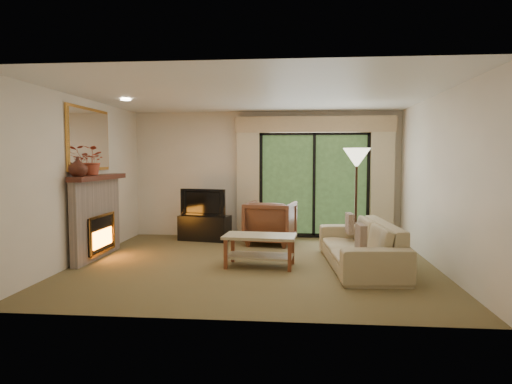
# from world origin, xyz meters

# --- Properties ---
(floor) EXTENTS (5.50, 5.50, 0.00)m
(floor) POSITION_xyz_m (0.00, 0.00, 0.00)
(floor) COLOR brown
(floor) RESTS_ON ground
(ceiling) EXTENTS (5.50, 5.50, 0.00)m
(ceiling) POSITION_xyz_m (0.00, 0.00, 2.60)
(ceiling) COLOR white
(ceiling) RESTS_ON ground
(wall_back) EXTENTS (5.00, 0.00, 5.00)m
(wall_back) POSITION_xyz_m (0.00, 2.50, 1.30)
(wall_back) COLOR beige
(wall_back) RESTS_ON ground
(wall_front) EXTENTS (5.00, 0.00, 5.00)m
(wall_front) POSITION_xyz_m (0.00, -2.50, 1.30)
(wall_front) COLOR beige
(wall_front) RESTS_ON ground
(wall_left) EXTENTS (0.00, 5.00, 5.00)m
(wall_left) POSITION_xyz_m (-2.75, 0.00, 1.30)
(wall_left) COLOR beige
(wall_left) RESTS_ON ground
(wall_right) EXTENTS (0.00, 5.00, 5.00)m
(wall_right) POSITION_xyz_m (2.75, 0.00, 1.30)
(wall_right) COLOR beige
(wall_right) RESTS_ON ground
(fireplace) EXTENTS (0.24, 1.70, 1.37)m
(fireplace) POSITION_xyz_m (-2.63, 0.20, 0.69)
(fireplace) COLOR gray
(fireplace) RESTS_ON floor
(mirror) EXTENTS (0.07, 1.45, 1.02)m
(mirror) POSITION_xyz_m (-2.71, 0.20, 1.95)
(mirror) COLOR gold
(mirror) RESTS_ON wall_left
(sliding_door) EXTENTS (2.26, 0.10, 2.16)m
(sliding_door) POSITION_xyz_m (1.00, 2.45, 1.10)
(sliding_door) COLOR black
(sliding_door) RESTS_ON floor
(curtain_left) EXTENTS (0.45, 0.18, 2.35)m
(curtain_left) POSITION_xyz_m (-0.35, 2.34, 1.20)
(curtain_left) COLOR #C7B48F
(curtain_left) RESTS_ON floor
(curtain_right) EXTENTS (0.45, 0.18, 2.35)m
(curtain_right) POSITION_xyz_m (2.35, 2.34, 1.20)
(curtain_right) COLOR #C7B48F
(curtain_right) RESTS_ON floor
(cornice) EXTENTS (3.20, 0.24, 0.32)m
(cornice) POSITION_xyz_m (1.00, 2.36, 2.32)
(cornice) COLOR tan
(cornice) RESTS_ON wall_back
(media_console) EXTENTS (1.06, 0.62, 0.50)m
(media_console) POSITION_xyz_m (-1.18, 1.95, 0.25)
(media_console) COLOR black
(media_console) RESTS_ON floor
(tv) EXTENTS (0.94, 0.29, 0.54)m
(tv) POSITION_xyz_m (-1.18, 1.95, 0.77)
(tv) COLOR black
(tv) RESTS_ON media_console
(armchair) EXTENTS (1.02, 1.04, 0.83)m
(armchair) POSITION_xyz_m (0.15, 1.67, 0.41)
(armchair) COLOR brown
(armchair) RESTS_ON floor
(sofa) EXTENTS (1.11, 2.42, 0.69)m
(sofa) POSITION_xyz_m (1.61, -0.06, 0.34)
(sofa) COLOR tan
(sofa) RESTS_ON floor
(pillow_near) EXTENTS (0.12, 0.36, 0.36)m
(pillow_near) POSITION_xyz_m (1.53, -0.74, 0.57)
(pillow_near) COLOR #4D372A
(pillow_near) RESTS_ON sofa
(pillow_far) EXTENTS (0.11, 0.34, 0.34)m
(pillow_far) POSITION_xyz_m (1.53, 0.62, 0.57)
(pillow_far) COLOR #4D372A
(pillow_far) RESTS_ON sofa
(coffee_table) EXTENTS (1.12, 0.68, 0.49)m
(coffee_table) POSITION_xyz_m (0.10, -0.18, 0.24)
(coffee_table) COLOR tan
(coffee_table) RESTS_ON floor
(floor_lamp) EXTENTS (0.63, 0.63, 1.82)m
(floor_lamp) POSITION_xyz_m (1.71, 1.27, 0.91)
(floor_lamp) COLOR beige
(floor_lamp) RESTS_ON floor
(vase) EXTENTS (0.32, 0.32, 0.30)m
(vase) POSITION_xyz_m (-2.61, -0.43, 1.52)
(vase) COLOR #461E14
(vase) RESTS_ON fireplace
(branches) EXTENTS (0.50, 0.46, 0.47)m
(branches) POSITION_xyz_m (-2.61, 0.08, 1.60)
(branches) COLOR #AE442D
(branches) RESTS_ON fireplace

